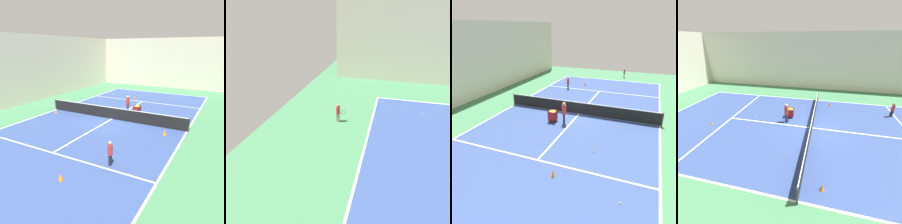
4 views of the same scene
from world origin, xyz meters
TOP-DOWN VIEW (x-y plane):
  - ground_plane at (0.00, 0.00)m, footprint 37.48×37.48m
  - court_playing_area at (0.00, 0.00)m, footprint 11.82×24.88m
  - line_baseline_far at (0.00, 12.44)m, footprint 11.82×0.10m
  - line_sideline_left at (-5.91, 0.00)m, footprint 0.10×24.88m
  - line_sideline_right at (5.91, 0.00)m, footprint 0.10×24.88m
  - line_service_near at (0.00, -6.84)m, footprint 11.82×0.10m
  - line_service_far at (0.00, 6.84)m, footprint 11.82×0.10m
  - line_centre_service at (0.00, 0.00)m, footprint 0.10×13.69m
  - hall_enclosure_left at (-10.28, 0.00)m, footprint 0.15×33.78m
  - hall_enclosure_far at (0.00, 16.81)m, footprint 20.41×0.15m
  - tennis_net at (0.00, 0.00)m, footprint 12.12×0.10m
  - coach_at_net at (0.44, 2.10)m, footprint 0.42×0.65m
  - child_midcourt at (3.42, -6.46)m, footprint 0.31×0.31m
  - ball_cart at (1.34, 2.03)m, footprint 0.53×0.58m
  - training_cone_0 at (-1.30, 7.75)m, footprint 0.17×0.17m
  - training_cone_1 at (4.71, -1.35)m, footprint 0.26×0.26m
  - training_cone_2 at (2.14, -8.61)m, footprint 0.22×0.22m
  - training_cone_3 at (-5.12, -0.95)m, footprint 0.21×0.21m
  - tennis_ball_0 at (-3.27, 1.33)m, footprint 0.07×0.07m
  - tennis_ball_1 at (-4.43, 8.27)m, footprint 0.07×0.07m
  - tennis_ball_2 at (-0.93, 1.80)m, footprint 0.07×0.07m
  - tennis_ball_3 at (-6.20, 10.96)m, footprint 0.07×0.07m
  - tennis_ball_4 at (-2.65, 12.96)m, footprint 0.07×0.07m
  - tennis_ball_6 at (-5.49, -6.20)m, footprint 0.07×0.07m
  - tennis_ball_7 at (2.89, 3.06)m, footprint 0.07×0.07m
  - tennis_ball_8 at (4.10, 1.34)m, footprint 0.07×0.07m
  - tennis_ball_9 at (0.30, -5.92)m, footprint 0.07×0.07m
  - tennis_ball_12 at (0.72, 4.93)m, footprint 0.07×0.07m
  - tennis_ball_13 at (-2.51, 5.01)m, footprint 0.07×0.07m

SIDE VIEW (x-z plane):
  - ground_plane at x=0.00m, z-range 0.00..0.00m
  - court_playing_area at x=0.00m, z-range 0.00..0.00m
  - line_baseline_far at x=0.00m, z-range 0.00..0.01m
  - line_sideline_left at x=-5.91m, z-range 0.00..0.01m
  - line_sideline_right at x=5.91m, z-range 0.00..0.01m
  - line_service_near at x=0.00m, z-range 0.00..0.01m
  - line_service_far at x=0.00m, z-range 0.00..0.01m
  - line_centre_service at x=0.00m, z-range 0.00..0.01m
  - tennis_ball_0 at x=-3.27m, z-range 0.00..0.07m
  - tennis_ball_1 at x=-4.43m, z-range 0.00..0.07m
  - tennis_ball_2 at x=-0.93m, z-range 0.00..0.07m
  - tennis_ball_3 at x=-6.20m, z-range 0.00..0.07m
  - tennis_ball_4 at x=-2.65m, z-range 0.00..0.07m
  - tennis_ball_6 at x=-5.49m, z-range 0.00..0.07m
  - tennis_ball_7 at x=2.89m, z-range 0.00..0.07m
  - tennis_ball_8 at x=4.10m, z-range 0.00..0.07m
  - tennis_ball_9 at x=0.30m, z-range 0.00..0.07m
  - tennis_ball_12 at x=0.72m, z-range 0.00..0.07m
  - tennis_ball_13 at x=-2.51m, z-range 0.00..0.07m
  - training_cone_2 at x=2.14m, z-range 0.00..0.30m
  - training_cone_3 at x=-5.12m, z-range 0.00..0.31m
  - training_cone_1 at x=4.71m, z-range 0.00..0.35m
  - training_cone_0 at x=-1.30m, z-range 0.00..0.35m
  - tennis_net at x=0.00m, z-range 0.02..1.00m
  - ball_cart at x=1.34m, z-range 0.17..1.00m
  - child_midcourt at x=3.42m, z-range 0.09..1.37m
  - coach_at_net at x=0.44m, z-range 0.12..1.72m
  - hall_enclosure_left at x=-10.28m, z-range 0.00..6.94m
  - hall_enclosure_far at x=0.00m, z-range 0.00..6.94m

